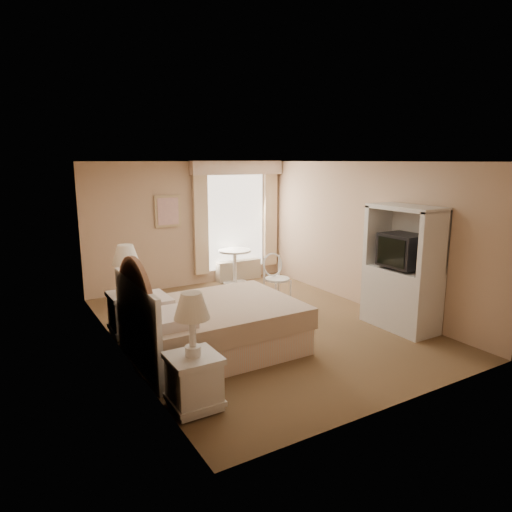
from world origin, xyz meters
TOP-DOWN VIEW (x-y plane):
  - room at (0.00, 0.00)m, footprint 4.21×5.51m
  - window at (1.05, 2.65)m, footprint 2.05×0.22m
  - framed_art at (-0.45, 2.71)m, footprint 0.52×0.04m
  - bed at (-1.12, -0.50)m, footprint 2.16×1.70m
  - nightstand_near at (-1.84, -1.74)m, footprint 0.51×0.51m
  - nightstand_far at (-1.84, 0.66)m, footprint 0.55×0.55m
  - round_table at (0.84, 2.40)m, footprint 0.67×0.67m
  - cafe_chair at (0.83, 0.84)m, footprint 0.47×0.47m
  - armoire at (1.81, -1.15)m, footprint 0.56×1.13m

SIDE VIEW (x-z plane):
  - bed at x=-1.12m, z-range -0.39..1.11m
  - nightstand_near at x=-1.84m, z-range -0.15..1.08m
  - round_table at x=0.84m, z-range 0.12..0.83m
  - nightstand_far at x=-1.84m, z-range -0.16..1.16m
  - cafe_chair at x=0.83m, z-range 0.07..0.98m
  - armoire at x=1.81m, z-range -0.16..1.71m
  - room at x=0.00m, z-range -0.01..2.50m
  - window at x=1.05m, z-range 0.09..2.60m
  - framed_art at x=-0.45m, z-range 1.24..1.86m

